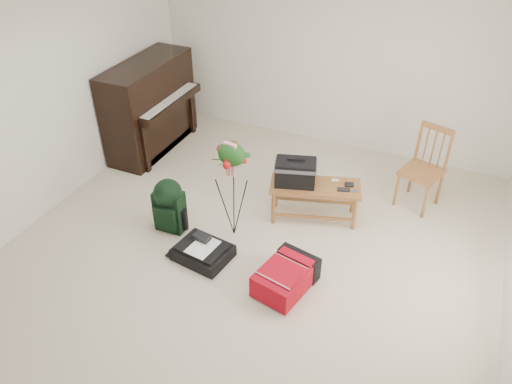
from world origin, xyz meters
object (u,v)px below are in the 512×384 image
at_px(red_suitcase, 287,274).
at_px(green_backpack, 169,203).
at_px(flower_stand, 233,191).
at_px(bench, 303,174).
at_px(dining_chair, 423,169).
at_px(piano, 151,108).
at_px(black_duffel, 203,251).

height_order(red_suitcase, green_backpack, green_backpack).
distance_m(green_backpack, flower_stand, 0.75).
bearing_deg(bench, dining_chair, 15.68).
relative_size(piano, green_backpack, 2.32).
bearing_deg(red_suitcase, black_duffel, -168.23).
height_order(bench, dining_chair, dining_chair).
distance_m(piano, flower_stand, 2.29).
height_order(piano, bench, piano).
height_order(bench, black_duffel, bench).
distance_m(piano, red_suitcase, 3.29).
bearing_deg(dining_chair, bench, -129.67).
distance_m(dining_chair, black_duffel, 2.72).
relative_size(bench, green_backpack, 1.67).
relative_size(dining_chair, green_backpack, 1.53).
bearing_deg(dining_chair, green_backpack, -128.55).
xyz_separation_m(piano, flower_stand, (1.89, -1.29, -0.01)).
xyz_separation_m(piano, dining_chair, (3.65, 0.13, -0.12)).
bearing_deg(black_duffel, piano, 142.98).
distance_m(bench, red_suitcase, 1.25).
bearing_deg(red_suitcase, bench, 115.58).
relative_size(piano, black_duffel, 2.45).
bearing_deg(flower_stand, red_suitcase, -22.36).
relative_size(piano, dining_chair, 1.51).
xyz_separation_m(bench, green_backpack, (-1.24, -0.86, -0.19)).
bearing_deg(dining_chair, flower_stand, -123.28).
relative_size(black_duffel, green_backpack, 0.95).
relative_size(green_backpack, flower_stand, 0.54).
distance_m(piano, bench, 2.53).
bearing_deg(black_duffel, red_suitcase, 7.70).
xyz_separation_m(red_suitcase, green_backpack, (-1.51, 0.29, 0.21)).
bearing_deg(flower_stand, green_backpack, -154.53).
bearing_deg(red_suitcase, flower_stand, 161.31).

